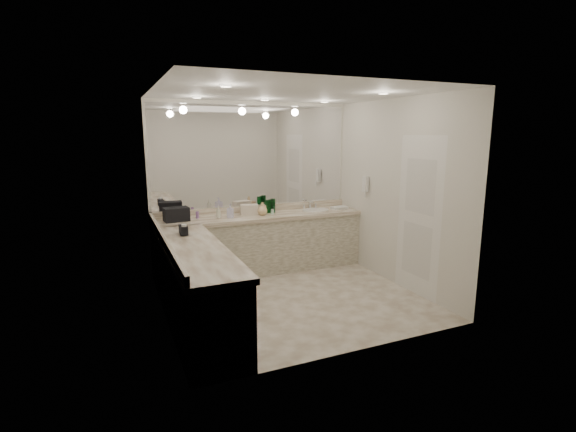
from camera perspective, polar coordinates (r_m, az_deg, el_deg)
name	(u,v)px	position (r m, az deg, el deg)	size (l,w,h in m)	color
floor	(292,298)	(5.58, 0.54, -11.11)	(3.20, 3.20, 0.00)	beige
ceiling	(292,93)	(5.19, 0.59, 16.53)	(3.20, 3.20, 0.00)	white
wall_back	(254,186)	(6.61, -4.73, 4.05)	(3.20, 0.02, 2.60)	silver
wall_left	(160,209)	(4.81, -17.12, 0.92)	(0.02, 3.00, 2.60)	silver
wall_right	(396,193)	(6.05, 14.57, 3.06)	(0.02, 3.00, 2.60)	silver
vanity_back_base	(261,245)	(6.50, -3.75, -3.96)	(3.20, 0.60, 0.84)	beige
vanity_back_top	(261,217)	(6.39, -3.78, -0.09)	(3.20, 0.64, 0.06)	silver
vanity_left_base	(196,290)	(4.80, -12.49, -9.79)	(0.60, 2.40, 0.84)	beige
vanity_left_top	(195,250)	(4.66, -12.60, -4.60)	(0.64, 2.42, 0.06)	silver
backsplash_back	(254,208)	(6.65, -4.63, 1.04)	(3.20, 0.04, 0.10)	silver
backsplash_left	(164,240)	(4.89, -16.65, -3.10)	(0.04, 3.00, 0.10)	silver
mirror_back	(253,156)	(6.56, -4.76, 8.16)	(3.12, 0.01, 1.55)	white
mirror_left	(158,166)	(4.76, -17.30, 6.57)	(0.01, 2.92, 1.55)	white
sink	(316,210)	(6.77, 3.79, 0.76)	(0.44, 0.44, 0.03)	white
faucet	(310,204)	(6.94, 3.01, 1.65)	(0.24, 0.16, 0.14)	silver
wall_phone	(365,184)	(6.58, 10.55, 4.30)	(0.06, 0.10, 0.24)	white
door	(419,217)	(5.70, 17.42, -0.12)	(0.02, 0.82, 2.10)	white
black_toiletry_bag	(176,215)	(6.09, -15.03, 0.20)	(0.34, 0.21, 0.19)	black
black_bag_spill	(183,230)	(5.27, -14.11, -1.91)	(0.09, 0.20, 0.11)	black
cream_cosmetic_case	(249,209)	(6.42, -5.32, 0.90)	(0.26, 0.16, 0.15)	beige
hand_towel	(339,208)	(6.91, 7.02, 1.13)	(0.25, 0.17, 0.04)	white
lotion_left	(184,230)	(5.21, -14.02, -1.86)	(0.06, 0.06, 0.14)	white
soap_bottle_a	(218,212)	(6.18, -9.50, 0.54)	(0.07, 0.07, 0.18)	silver
soap_bottle_b	(230,211)	(6.18, -7.89, 0.69)	(0.09, 0.09, 0.20)	silver
soap_bottle_c	(262,209)	(6.34, -3.53, 1.00)	(0.15, 0.15, 0.20)	beige
green_bottle_0	(273,206)	(6.53, -2.08, 1.41)	(0.07, 0.07, 0.22)	#084818
green_bottle_1	(271,206)	(6.53, -2.33, 1.36)	(0.07, 0.07, 0.21)	#084818
green_bottle_2	(267,206)	(6.52, -2.85, 1.32)	(0.07, 0.07, 0.20)	#084818
amenity_bottle_0	(253,210)	(6.38, -4.80, 0.77)	(0.06, 0.06, 0.14)	#E0B28C
amenity_bottle_1	(274,209)	(6.53, -1.99, 0.92)	(0.05, 0.05, 0.11)	silver
amenity_bottle_2	(197,215)	(6.24, -12.30, 0.15)	(0.05, 0.05, 0.10)	#9966B2
amenity_bottle_3	(264,210)	(6.45, -3.26, 0.88)	(0.06, 0.06, 0.13)	#E0B28C
amenity_bottle_4	(186,216)	(6.23, -13.82, 0.04)	(0.04, 0.04, 0.10)	white
amenity_bottle_5	(272,212)	(6.41, -2.15, 0.60)	(0.05, 0.05, 0.08)	silver
amenity_bottle_6	(184,218)	(6.15, -14.05, -0.21)	(0.04, 0.04, 0.08)	#E0B28C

